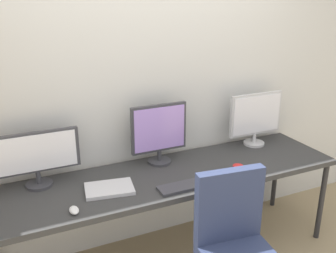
# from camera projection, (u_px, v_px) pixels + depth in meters

# --- Properties ---
(wall_back) EXTENTS (5.00, 0.10, 2.60)m
(wall_back) POSITION_uv_depth(u_px,v_px,m) (148.00, 87.00, 2.95)
(wall_back) COLOR silver
(wall_back) RESTS_ON ground_plane
(desk) EXTENTS (2.60, 0.68, 0.74)m
(desk) POSITION_uv_depth(u_px,v_px,m) (171.00, 179.00, 2.79)
(desk) COLOR #333333
(desk) RESTS_ON ground_plane
(monitor_left) EXTENTS (0.58, 0.18, 0.39)m
(monitor_left) POSITION_uv_depth(u_px,v_px,m) (36.00, 156.00, 2.53)
(monitor_left) COLOR #38383D
(monitor_left) RESTS_ON desk
(monitor_center) EXTENTS (0.44, 0.18, 0.47)m
(monitor_center) POSITION_uv_depth(u_px,v_px,m) (159.00, 132.00, 2.87)
(monitor_center) COLOR #38383D
(monitor_center) RESTS_ON desk
(monitor_right) EXTENTS (0.51, 0.18, 0.46)m
(monitor_right) POSITION_uv_depth(u_px,v_px,m) (256.00, 117.00, 3.23)
(monitor_right) COLOR silver
(monitor_right) RESTS_ON desk
(keyboard_main) EXTENTS (0.38, 0.13, 0.02)m
(keyboard_main) POSITION_uv_depth(u_px,v_px,m) (185.00, 186.00, 2.58)
(keyboard_main) COLOR #38383D
(keyboard_main) RESTS_ON desk
(computer_mouse) EXTENTS (0.06, 0.10, 0.03)m
(computer_mouse) POSITION_uv_depth(u_px,v_px,m) (74.00, 210.00, 2.28)
(computer_mouse) COLOR silver
(computer_mouse) RESTS_ON desk
(laptop_closed) EXTENTS (0.35, 0.27, 0.02)m
(laptop_closed) POSITION_uv_depth(u_px,v_px,m) (109.00, 189.00, 2.54)
(laptop_closed) COLOR silver
(laptop_closed) RESTS_ON desk
(coffee_mug) EXTENTS (0.11, 0.08, 0.09)m
(coffee_mug) POSITION_uv_depth(u_px,v_px,m) (238.00, 171.00, 2.71)
(coffee_mug) COLOR red
(coffee_mug) RESTS_ON desk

